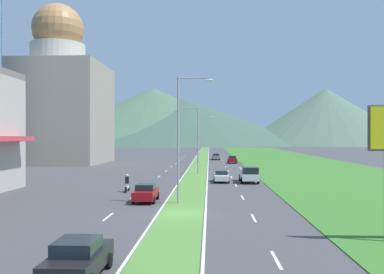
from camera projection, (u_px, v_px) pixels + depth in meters
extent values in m
plane|color=#424244|center=(181.00, 215.00, 29.19)|extent=(600.00, 600.00, 0.00)
cube|color=#518438|center=(200.00, 162.00, 89.14)|extent=(3.20, 240.00, 0.06)
cube|color=#387028|center=(294.00, 162.00, 88.24)|extent=(24.00, 240.00, 0.06)
cube|color=silver|center=(57.00, 257.00, 18.93)|extent=(0.16, 2.80, 0.01)
cube|color=silver|center=(108.00, 217.00, 28.42)|extent=(0.16, 2.80, 0.01)
cube|color=silver|center=(134.00, 197.00, 37.92)|extent=(0.16, 2.80, 0.01)
cube|color=silver|center=(149.00, 185.00, 47.41)|extent=(0.16, 2.80, 0.01)
cube|color=silver|center=(159.00, 177.00, 56.90)|extent=(0.16, 2.80, 0.01)
cube|color=silver|center=(166.00, 171.00, 66.40)|extent=(0.16, 2.80, 0.01)
cube|color=silver|center=(172.00, 167.00, 75.89)|extent=(0.16, 2.80, 0.01)
cube|color=silver|center=(176.00, 163.00, 85.39)|extent=(0.16, 2.80, 0.01)
cube|color=silver|center=(179.00, 161.00, 94.88)|extent=(0.16, 2.80, 0.01)
cube|color=silver|center=(182.00, 159.00, 104.37)|extent=(0.16, 2.80, 0.01)
cube|color=silver|center=(184.00, 157.00, 113.87)|extent=(0.16, 2.80, 0.01)
cube|color=silver|center=(276.00, 260.00, 18.48)|extent=(0.16, 2.80, 0.01)
cube|color=silver|center=(254.00, 218.00, 27.98)|extent=(0.16, 2.80, 0.01)
cube|color=silver|center=(242.00, 197.00, 37.47)|extent=(0.16, 2.80, 0.01)
cube|color=silver|center=(236.00, 185.00, 46.97)|extent=(0.16, 2.80, 0.01)
cube|color=silver|center=(231.00, 177.00, 56.46)|extent=(0.16, 2.80, 0.01)
cube|color=silver|center=(228.00, 171.00, 65.95)|extent=(0.16, 2.80, 0.01)
cube|color=silver|center=(226.00, 167.00, 75.45)|extent=(0.16, 2.80, 0.01)
cube|color=silver|center=(224.00, 164.00, 84.94)|extent=(0.16, 2.80, 0.01)
cube|color=silver|center=(223.00, 161.00, 94.44)|extent=(0.16, 2.80, 0.01)
cube|color=silver|center=(221.00, 159.00, 103.93)|extent=(0.16, 2.80, 0.01)
cube|color=silver|center=(220.00, 157.00, 113.42)|extent=(0.16, 2.80, 0.01)
cube|color=silver|center=(192.00, 162.00, 89.21)|extent=(0.16, 240.00, 0.01)
cube|color=silver|center=(208.00, 162.00, 89.06)|extent=(0.16, 240.00, 0.01)
cube|color=#9E9384|center=(58.00, 114.00, 86.71)|extent=(19.78, 19.78, 21.13)
cylinder|color=beige|center=(58.00, 55.00, 86.71)|extent=(11.42, 11.42, 4.35)
sphere|color=#B27F4C|center=(58.00, 29.00, 86.70)|extent=(10.88, 10.88, 10.88)
cube|color=teal|center=(77.00, 123.00, 114.61)|extent=(14.33, 14.33, 19.23)
cone|color=#47664C|center=(154.00, 116.00, 309.58)|extent=(187.41, 187.41, 43.02)
cone|color=#3D5647|center=(182.00, 121.00, 300.40)|extent=(187.49, 187.49, 34.33)
cone|color=#516B56|center=(326.00, 117.00, 284.61)|extent=(122.71, 122.71, 39.79)
cylinder|color=#99999E|center=(178.00, 140.00, 33.94)|extent=(0.18, 0.18, 10.71)
cylinder|color=#99999E|center=(194.00, 78.00, 33.76)|extent=(2.66, 0.34, 0.10)
ellipsoid|color=silver|center=(210.00, 80.00, 33.58)|extent=(0.56, 0.28, 0.20)
cylinder|color=#99999E|center=(198.00, 141.00, 60.61)|extent=(0.18, 0.18, 10.05)
cylinder|color=#99999E|center=(188.00, 108.00, 60.57)|extent=(3.11, 0.32, 0.10)
ellipsoid|color=silver|center=(177.00, 110.00, 60.53)|extent=(0.56, 0.28, 0.20)
cylinder|color=#99999E|center=(199.00, 139.00, 87.35)|extent=(0.18, 0.18, 10.35)
cylinder|color=#99999E|center=(205.00, 116.00, 87.39)|extent=(2.90, 0.32, 0.10)
ellipsoid|color=silver|center=(212.00, 117.00, 87.43)|extent=(0.56, 0.28, 0.20)
cube|color=slate|center=(216.00, 157.00, 99.48)|extent=(1.84, 4.59, 0.64)
cube|color=black|center=(216.00, 155.00, 99.66)|extent=(1.58, 2.02, 0.53)
cylinder|color=black|center=(220.00, 159.00, 98.02)|extent=(0.22, 0.64, 0.64)
cylinder|color=black|center=(212.00, 159.00, 98.10)|extent=(0.22, 0.64, 0.64)
cylinder|color=black|center=(219.00, 158.00, 100.86)|extent=(0.22, 0.64, 0.64)
cylinder|color=black|center=(212.00, 158.00, 100.94)|extent=(0.22, 0.64, 0.64)
cube|color=maroon|center=(146.00, 194.00, 35.09)|extent=(1.79, 4.18, 0.73)
cube|color=black|center=(146.00, 187.00, 34.92)|extent=(1.54, 1.84, 0.51)
cylinder|color=black|center=(139.00, 196.00, 36.42)|extent=(0.22, 0.64, 0.64)
cylinder|color=black|center=(158.00, 196.00, 36.35)|extent=(0.22, 0.64, 0.64)
cylinder|color=black|center=(133.00, 200.00, 33.84)|extent=(0.22, 0.64, 0.64)
cylinder|color=black|center=(154.00, 200.00, 33.76)|extent=(0.22, 0.64, 0.64)
cube|color=black|center=(78.00, 261.00, 16.08)|extent=(1.85, 4.18, 0.73)
cube|color=black|center=(77.00, 246.00, 15.92)|extent=(1.59, 1.84, 0.54)
cylinder|color=black|center=(68.00, 260.00, 17.42)|extent=(0.22, 0.64, 0.64)
cylinder|color=black|center=(109.00, 261.00, 17.34)|extent=(0.22, 0.64, 0.64)
cube|color=maroon|center=(232.00, 160.00, 86.01)|extent=(1.81, 4.08, 0.74)
cube|color=black|center=(232.00, 157.00, 86.17)|extent=(1.56, 1.79, 0.51)
cylinder|color=black|center=(237.00, 162.00, 84.71)|extent=(0.22, 0.64, 0.64)
cylinder|color=black|center=(228.00, 162.00, 84.78)|extent=(0.22, 0.64, 0.64)
cylinder|color=black|center=(236.00, 161.00, 87.23)|extent=(0.22, 0.64, 0.64)
cylinder|color=black|center=(228.00, 161.00, 87.31)|extent=(0.22, 0.64, 0.64)
cube|color=silver|center=(221.00, 177.00, 50.32)|extent=(1.76, 4.38, 0.60)
cube|color=black|center=(221.00, 173.00, 50.49)|extent=(1.51, 1.93, 0.48)
cylinder|color=black|center=(229.00, 181.00, 48.92)|extent=(0.22, 0.64, 0.64)
cylinder|color=black|center=(215.00, 181.00, 48.99)|extent=(0.22, 0.64, 0.64)
cylinder|color=black|center=(228.00, 178.00, 51.64)|extent=(0.22, 0.64, 0.64)
cylinder|color=black|center=(215.00, 178.00, 51.71)|extent=(0.22, 0.64, 0.64)
cube|color=silver|center=(249.00, 176.00, 50.01)|extent=(2.00, 5.40, 0.80)
cube|color=black|center=(250.00, 170.00, 48.41)|extent=(1.84, 2.00, 0.80)
cube|color=silver|center=(255.00, 170.00, 51.07)|extent=(0.10, 3.20, 0.44)
cube|color=silver|center=(241.00, 170.00, 51.15)|extent=(0.10, 3.20, 0.44)
cube|color=silver|center=(247.00, 169.00, 52.66)|extent=(1.84, 0.10, 0.44)
cylinder|color=black|center=(258.00, 180.00, 48.35)|extent=(0.26, 0.80, 0.80)
cylinder|color=black|center=(242.00, 180.00, 48.44)|extent=(0.26, 0.80, 0.80)
cylinder|color=black|center=(255.00, 178.00, 51.59)|extent=(0.26, 0.80, 0.80)
cylinder|color=black|center=(240.00, 178.00, 51.67)|extent=(0.26, 0.80, 0.80)
cylinder|color=black|center=(129.00, 188.00, 42.12)|extent=(0.10, 0.60, 0.60)
cylinder|color=black|center=(126.00, 190.00, 40.72)|extent=(0.12, 0.60, 0.60)
cube|color=silver|center=(127.00, 187.00, 41.42)|extent=(0.20, 1.12, 0.25)
ellipsoid|color=silver|center=(128.00, 183.00, 41.62)|extent=(0.24, 0.44, 0.24)
cube|color=black|center=(127.00, 180.00, 41.32)|extent=(0.36, 0.28, 0.70)
sphere|color=silver|center=(127.00, 175.00, 41.37)|extent=(0.26, 0.26, 0.26)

